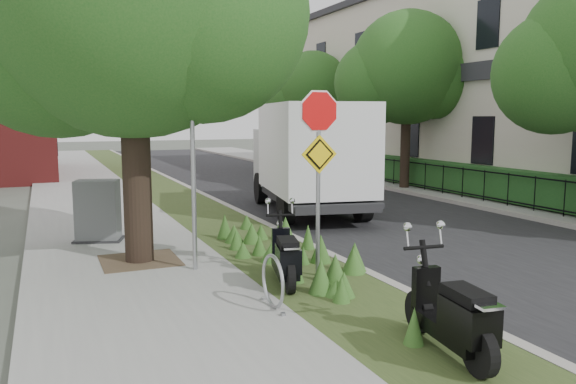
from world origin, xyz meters
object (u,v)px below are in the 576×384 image
object	(u,v)px
scooter_far	(286,262)
utility_cabinet	(98,212)
box_truck	(309,153)
sign_assembly	(319,145)
scooter_near	(457,323)

from	to	relation	value
scooter_far	utility_cabinet	size ratio (longest dim) A/B	1.23
box_truck	utility_cabinet	world-z (taller)	box_truck
sign_assembly	box_truck	size ratio (longest dim) A/B	0.51
sign_assembly	utility_cabinet	xyz separation A→B (m)	(-3.13, 4.32, -1.58)
scooter_far	utility_cabinet	world-z (taller)	utility_cabinet
scooter_far	utility_cabinet	distance (m)	5.22
scooter_near	scooter_far	xyz separation A→B (m)	(-0.63, 3.26, -0.03)
box_truck	utility_cabinet	xyz separation A→B (m)	(-5.99, -1.95, -1.00)
sign_assembly	scooter_far	size ratio (longest dim) A/B	1.99
sign_assembly	box_truck	bearing A→B (deg)	65.51
sign_assembly	box_truck	xyz separation A→B (m)	(2.85, 6.26, -0.58)
sign_assembly	utility_cabinet	size ratio (longest dim) A/B	2.45
sign_assembly	scooter_near	bearing A→B (deg)	-91.46
utility_cabinet	scooter_near	bearing A→B (deg)	-68.89
sign_assembly	scooter_far	distance (m)	1.98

